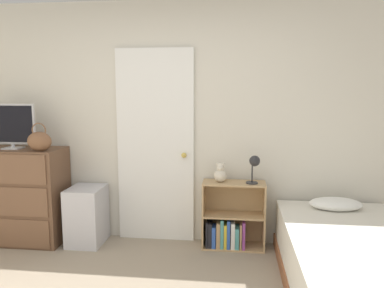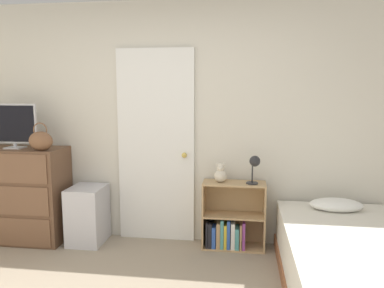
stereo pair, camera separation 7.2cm
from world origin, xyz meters
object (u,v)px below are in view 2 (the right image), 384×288
(teddy_bear, at_px, (220,174))
(desk_lamp, at_px, (254,164))
(tv, at_px, (14,125))
(dresser, at_px, (19,194))
(bed, at_px, (355,266))
(bookshelf, at_px, (230,224))
(handbag, at_px, (41,141))
(storage_bin, at_px, (88,215))

(teddy_bear, distance_m, desk_lamp, 0.36)
(tv, bearing_deg, teddy_bear, 3.18)
(dresser, xyz_separation_m, bed, (3.30, -0.71, -0.26))
(dresser, relative_size, desk_lamp, 3.55)
(desk_lamp, distance_m, bed, 1.27)
(tv, bearing_deg, dresser, 116.51)
(dresser, bearing_deg, desk_lamp, 1.37)
(bookshelf, bearing_deg, tv, -176.98)
(desk_lamp, bearing_deg, bookshelf, 170.52)
(bed, bearing_deg, teddy_bear, 144.07)
(teddy_bear, relative_size, desk_lamp, 0.69)
(tv, height_order, bed, tv)
(bookshelf, bearing_deg, desk_lamp, -9.48)
(tv, height_order, bookshelf, tv)
(teddy_bear, relative_size, bed, 0.10)
(handbag, bearing_deg, bed, -11.22)
(bookshelf, bearing_deg, teddy_bear, 179.53)
(dresser, xyz_separation_m, storage_bin, (0.77, 0.02, -0.20))
(tv, bearing_deg, bookshelf, 3.02)
(tv, distance_m, teddy_bear, 2.23)
(bookshelf, xyz_separation_m, desk_lamp, (0.24, -0.04, 0.65))
(tv, xyz_separation_m, bookshelf, (2.28, 0.12, -1.01))
(storage_bin, bearing_deg, bed, -16.14)
(tv, height_order, storage_bin, tv)
(handbag, height_order, teddy_bear, handbag)
(handbag, xyz_separation_m, bed, (2.94, -0.58, -0.87))
(handbag, relative_size, bed, 0.15)
(bed, bearing_deg, dresser, 167.87)
(bed, bearing_deg, tv, 168.18)
(dresser, distance_m, bed, 3.39)
(desk_lamp, height_order, bed, desk_lamp)
(handbag, distance_m, storage_bin, 0.92)
(storage_bin, bearing_deg, handbag, -159.55)
(teddy_bear, height_order, desk_lamp, desk_lamp)
(bed, bearing_deg, handbag, 168.78)
(storage_bin, height_order, teddy_bear, teddy_bear)
(tv, distance_m, desk_lamp, 2.54)
(storage_bin, distance_m, desk_lamp, 1.85)
(storage_bin, xyz_separation_m, bookshelf, (1.52, 0.08, -0.05))
(storage_bin, bearing_deg, dresser, -178.27)
(desk_lamp, bearing_deg, handbag, -175.03)
(dresser, xyz_separation_m, handbag, (0.37, -0.13, 0.61))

